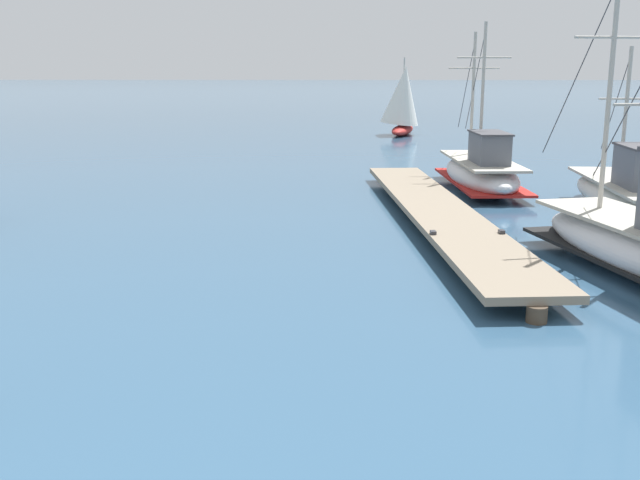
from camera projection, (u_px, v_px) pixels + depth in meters
name	position (u px, v px, depth m)	size (l,w,h in m)	color
floating_dock	(438.00, 211.00, 20.51)	(3.03, 16.39, 0.53)	gray
fishing_boat_0	(624.00, 193.00, 21.74)	(2.06, 7.12, 4.75)	silver
fishing_boat_8	(482.00, 171.00, 25.94)	(2.38, 7.35, 5.65)	silver
distant_sailboat	(403.00, 100.00, 45.56)	(3.13, 4.75, 4.63)	#AD2823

